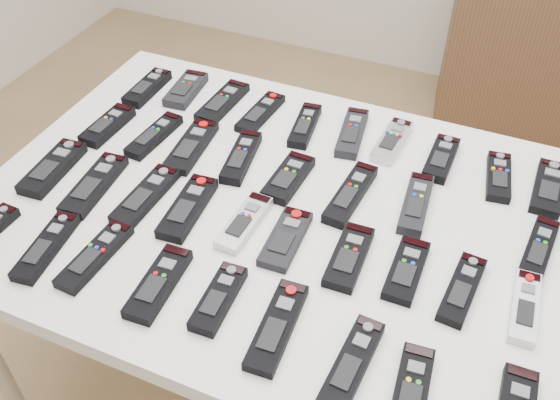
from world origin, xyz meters
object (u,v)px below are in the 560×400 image
at_px(remote_7, 441,159).
at_px(remote_12, 191,146).
at_px(remote_31, 159,283).
at_px(remote_33, 277,326).
at_px(remote_15, 351,194).
at_px(remote_14, 288,178).
at_px(remote_0, 147,88).
at_px(remote_2, 223,102).
at_px(remote_26, 462,289).
at_px(remote_35, 411,390).
at_px(remote_20, 146,196).
at_px(remote_27, 525,307).
at_px(remote_8, 499,177).
at_px(remote_6, 392,141).
at_px(remote_34, 352,364).
at_px(remote_4, 305,126).
at_px(remote_11, 154,136).
at_px(remote_5, 352,133).
at_px(remote_25, 406,270).
at_px(table, 280,227).
at_px(remote_17, 539,249).
at_px(remote_9, 549,188).
at_px(remote_32, 219,298).
at_px(remote_18, 53,168).
at_px(remote_23, 286,239).
at_px(remote_22, 244,222).
at_px(remote_24, 349,257).
at_px(remote_19, 94,185).
at_px(remote_1, 186,90).
at_px(remote_29, 46,247).
at_px(remote_30, 95,256).
at_px(remote_16, 416,204).
at_px(remote_13, 241,157).
at_px(remote_10, 108,125).

height_order(remote_7, remote_12, remote_7).
height_order(remote_31, remote_33, remote_31).
height_order(remote_12, remote_15, remote_15).
bearing_deg(remote_14, remote_0, 161.22).
height_order(remote_2, remote_26, same).
bearing_deg(remote_35, remote_31, 171.61).
relative_size(remote_15, remote_20, 1.04).
bearing_deg(remote_27, remote_8, 103.62).
distance_m(remote_6, remote_34, 0.61).
relative_size(remote_4, remote_11, 0.95).
bearing_deg(remote_5, remote_11, -163.76).
relative_size(remote_15, remote_25, 1.25).
relative_size(table, remote_6, 7.92).
xyz_separation_m(remote_17, remote_34, (-0.25, -0.39, 0.00)).
relative_size(remote_9, remote_32, 1.14).
distance_m(remote_14, remote_18, 0.52).
xyz_separation_m(remote_11, remote_33, (0.48, -0.38, -0.00)).
relative_size(remote_23, remote_35, 1.00).
xyz_separation_m(remote_22, remote_26, (0.43, 0.00, -0.00)).
bearing_deg(remote_24, remote_8, 55.46).
relative_size(remote_8, remote_33, 0.81).
bearing_deg(remote_4, remote_19, -139.11).
bearing_deg(remote_24, remote_1, 143.95).
distance_m(remote_26, remote_29, 0.78).
distance_m(remote_14, remote_31, 0.38).
bearing_deg(remote_2, remote_20, -84.87).
distance_m(remote_5, remote_30, 0.65).
bearing_deg(remote_25, remote_16, 98.29).
bearing_deg(remote_16, remote_24, -117.25).
bearing_deg(remote_33, remote_11, 138.05).
bearing_deg(remote_6, remote_5, -172.87).
relative_size(remote_0, remote_12, 0.86).
distance_m(remote_0, remote_26, 0.95).
bearing_deg(table, remote_35, -41.08).
xyz_separation_m(remote_18, remote_35, (0.86, -0.22, -0.00)).
bearing_deg(remote_16, remote_2, 156.84).
xyz_separation_m(remote_17, remote_27, (-0.01, -0.16, 0.00)).
relative_size(remote_0, remote_31, 0.94).
bearing_deg(remote_4, table, -86.55).
bearing_deg(remote_20, remote_4, 61.19).
height_order(remote_13, remote_29, remote_13).
distance_m(remote_6, remote_10, 0.67).
height_order(remote_1, remote_20, remote_1).
bearing_deg(remote_0, remote_18, -92.58).
xyz_separation_m(remote_8, remote_26, (-0.01, -0.35, 0.00)).
distance_m(remote_15, remote_25, 0.23).
bearing_deg(remote_25, remote_4, 133.84).
bearing_deg(remote_9, table, -150.77).
distance_m(table, remote_5, 0.30).
bearing_deg(remote_0, remote_29, -77.55).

